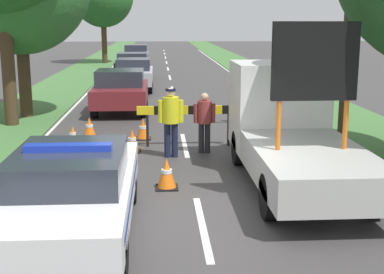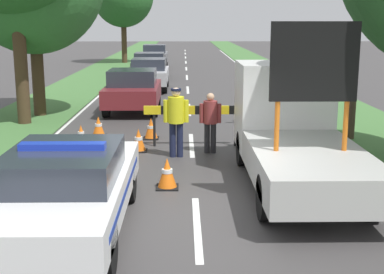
{
  "view_description": "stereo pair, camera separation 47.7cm",
  "coord_description": "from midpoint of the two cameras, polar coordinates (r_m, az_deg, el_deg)",
  "views": [
    {
      "loc": [
        -0.7,
        -9.06,
        3.32
      ],
      "look_at": [
        -0.05,
        1.09,
        1.1
      ],
      "focal_mm": 50.0,
      "sensor_mm": 36.0,
      "label": 1
    },
    {
      "loc": [
        -0.22,
        -9.08,
        3.32
      ],
      "look_at": [
        -0.05,
        1.09,
        1.1
      ],
      "focal_mm": 50.0,
      "sensor_mm": 36.0,
      "label": 2
    }
  ],
  "objects": [
    {
      "name": "queued_car_suv_grey",
      "position": [
        38.25,
        -6.33,
        8.55
      ],
      "size": [
        1.72,
        4.07,
        1.68
      ],
      "rotation": [
        0.0,
        0.0,
        3.14
      ],
      "color": "slate",
      "rests_on": "ground"
    },
    {
      "name": "traffic_cone_centre_front",
      "position": [
        13.87,
        -7.37,
        -0.41
      ],
      "size": [
        0.43,
        0.43,
        0.59
      ],
      "color": "black",
      "rests_on": "ground"
    },
    {
      "name": "ground_plane",
      "position": [
        9.67,
        -0.69,
        -7.77
      ],
      "size": [
        160.0,
        160.0,
        0.0
      ],
      "primitive_type": "plane",
      "color": "#3D3A3A"
    },
    {
      "name": "traffic_cone_near_truck",
      "position": [
        15.03,
        -13.49,
        0.18
      ],
      "size": [
        0.36,
        0.36,
        0.51
      ],
      "color": "black",
      "rests_on": "ground"
    },
    {
      "name": "queued_car_wagon_maroon",
      "position": [
        19.98,
        -8.31,
        4.94
      ],
      "size": [
        1.92,
        3.94,
        1.57
      ],
      "rotation": [
        0.0,
        0.0,
        3.14
      ],
      "color": "maroon",
      "rests_on": "ground"
    },
    {
      "name": "police_car",
      "position": [
        8.61,
        -14.26,
        -5.43
      ],
      "size": [
        1.87,
        4.95,
        1.5
      ],
      "rotation": [
        0.0,
        0.0,
        -0.07
      ],
      "color": "white",
      "rests_on": "ground"
    },
    {
      "name": "police_officer",
      "position": [
        13.11,
        -3.31,
        2.22
      ],
      "size": [
        0.62,
        0.4,
        1.73
      ],
      "rotation": [
        0.0,
        0.0,
        2.65
      ],
      "color": "#191E38",
      "rests_on": "ground"
    },
    {
      "name": "queued_car_sedan_black",
      "position": [
        31.73,
        -6.79,
        7.64
      ],
      "size": [
        1.89,
        4.16,
        1.5
      ],
      "rotation": [
        0.0,
        0.0,
        3.14
      ],
      "color": "black",
      "rests_on": "ground"
    },
    {
      "name": "traffic_cone_near_police",
      "position": [
        10.8,
        -3.98,
        -3.92
      ],
      "size": [
        0.45,
        0.45,
        0.62
      ],
      "color": "black",
      "rests_on": "ground"
    },
    {
      "name": "road_barrier",
      "position": [
        14.29,
        -1.37,
        2.57
      ],
      "size": [
        2.73,
        0.08,
        1.1
      ],
      "rotation": [
        0.0,
        0.0,
        0.02
      ],
      "color": "black",
      "rests_on": "ground"
    },
    {
      "name": "grass_verge_left",
      "position": [
        29.72,
        -13.75,
        5.57
      ],
      "size": [
        3.06,
        120.0,
        0.03
      ],
      "color": "#427038",
      "rests_on": "ground"
    },
    {
      "name": "grass_verge_right",
      "position": [
        29.89,
        8.25,
        5.83
      ],
      "size": [
        3.06,
        120.0,
        0.03
      ],
      "color": "#427038",
      "rests_on": "ground"
    },
    {
      "name": "utility_pole",
      "position": [
        15.64,
        15.52,
        13.77
      ],
      "size": [
        1.2,
        0.2,
        7.45
      ],
      "color": "#473828",
      "rests_on": "ground"
    },
    {
      "name": "queued_car_sedan_silver",
      "position": [
        26.23,
        -6.75,
        6.72
      ],
      "size": [
        1.8,
        4.09,
        1.54
      ],
      "rotation": [
        0.0,
        0.0,
        3.14
      ],
      "color": "#B2B2B7",
      "rests_on": "ground"
    },
    {
      "name": "traffic_cone_lane_edge",
      "position": [
        15.32,
        -6.14,
        0.86
      ],
      "size": [
        0.44,
        0.44,
        0.6
      ],
      "color": "black",
      "rests_on": "ground"
    },
    {
      "name": "traffic_cone_behind_barrier",
      "position": [
        15.82,
        -11.73,
        1.01
      ],
      "size": [
        0.43,
        0.43,
        0.59
      ],
      "color": "black",
      "rests_on": "ground"
    },
    {
      "name": "work_truck",
      "position": [
        11.47,
        9.15,
        1.13
      ],
      "size": [
        2.03,
        5.63,
        3.31
      ],
      "rotation": [
        0.0,
        0.0,
        3.17
      ],
      "color": "white",
      "rests_on": "ground"
    },
    {
      "name": "pedestrian_civilian",
      "position": [
        13.55,
        0.33,
        2.05
      ],
      "size": [
        0.55,
        0.35,
        1.55
      ],
      "rotation": [
        0.0,
        0.0,
        -0.02
      ],
      "color": "#232326",
      "rests_on": "ground"
    },
    {
      "name": "lane_markings",
      "position": [
        29.05,
        -2.71,
        5.73
      ],
      "size": [
        8.15,
        68.05,
        0.01
      ],
      "color": "silver",
      "rests_on": "ground"
    }
  ]
}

